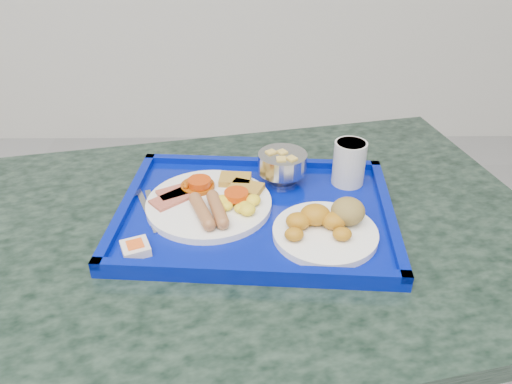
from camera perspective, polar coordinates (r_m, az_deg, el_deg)
table at (r=1.02m, az=-1.85°, el=-12.18°), size 1.26×0.97×0.70m
tray at (r=0.92m, az=-0.00°, el=-2.45°), size 0.52×0.40×0.03m
main_plate at (r=0.92m, az=-5.00°, el=-1.06°), size 0.23×0.23×0.04m
bread_plate at (r=0.86m, az=8.16°, el=-3.79°), size 0.18×0.18×0.06m
fruit_bowl at (r=0.98m, az=3.03°, el=3.26°), size 0.10×0.10×0.07m
juice_cup at (r=0.99m, az=10.61°, el=3.43°), size 0.06×0.06×0.09m
spoon at (r=0.98m, az=-10.27°, el=0.14°), size 0.07×0.17×0.01m
knife at (r=0.94m, az=-12.39°, el=-1.96°), size 0.07×0.15×0.00m
jam_packet at (r=0.84m, az=-13.60°, el=-6.25°), size 0.06×0.06×0.02m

